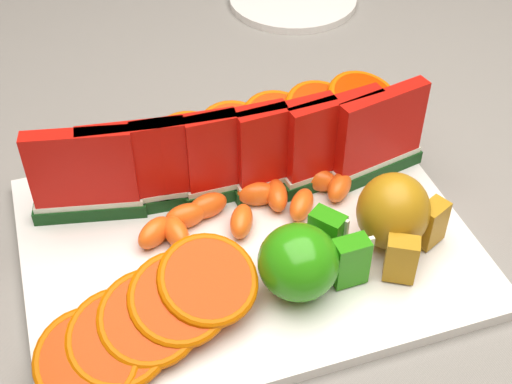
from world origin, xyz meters
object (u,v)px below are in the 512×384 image
apple_cluster (306,259)px  side_plate (293,0)px  pear_cluster (396,215)px  platter (247,243)px

apple_cluster → side_plate: (0.18, 0.50, -0.04)m
apple_cluster → pear_cluster: pear_cluster is taller
apple_cluster → pear_cluster: 0.09m
apple_cluster → pear_cluster: size_ratio=1.20×
platter → apple_cluster: bearing=-66.5°
platter → side_plate: size_ratio=1.84×
platter → side_plate: platter is taller
side_plate → platter: bearing=-115.5°
pear_cluster → side_plate: (0.08, 0.48, -0.05)m
platter → apple_cluster: 0.08m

